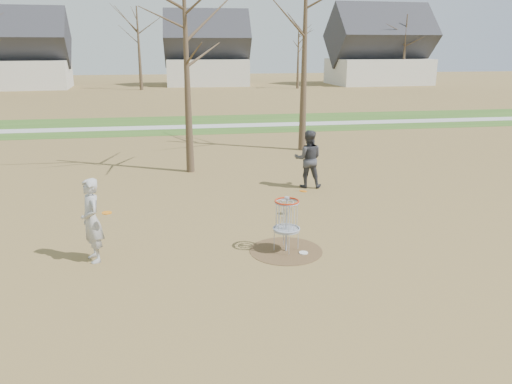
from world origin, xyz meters
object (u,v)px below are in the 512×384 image
disc_golf_basket (287,216)px  player_standing (92,221)px  player_throwing (308,159)px  disc_grounded (303,253)px

disc_golf_basket → player_standing: bearing=177.5°
player_throwing → disc_golf_basket: bearing=82.9°
player_throwing → disc_golf_basket: (-2.03, -5.54, -0.11)m
disc_grounded → disc_golf_basket: (-0.38, 0.23, 0.89)m
disc_grounded → player_standing: bearing=175.1°
player_throwing → disc_grounded: (-1.65, -5.77, -1.00)m
disc_grounded → disc_golf_basket: disc_golf_basket is taller
player_throwing → disc_grounded: bearing=87.1°
player_throwing → disc_golf_basket: size_ratio=1.51×
player_throwing → disc_grounded: 6.08m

